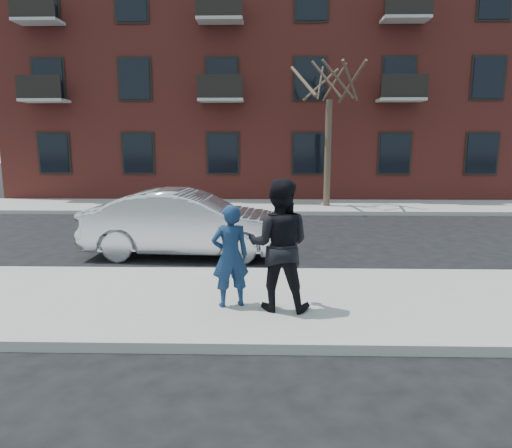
{
  "coord_description": "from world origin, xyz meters",
  "views": [
    {
      "loc": [
        2.07,
        -7.51,
        2.73
      ],
      "look_at": [
        1.88,
        0.4,
        1.29
      ],
      "focal_mm": 32.0,
      "sensor_mm": 36.0,
      "label": 1
    }
  ],
  "objects_px": {
    "man_hoodie": "(230,256)",
    "man_peacoat": "(279,245)",
    "street_tree": "(330,68)",
    "silver_sedan": "(187,223)"
  },
  "relations": [
    {
      "from": "man_peacoat",
      "to": "man_hoodie",
      "type": "bearing_deg",
      "value": 1.04
    },
    {
      "from": "street_tree",
      "to": "man_peacoat",
      "type": "bearing_deg",
      "value": -100.85
    },
    {
      "from": "silver_sedan",
      "to": "man_peacoat",
      "type": "distance_m",
      "value": 4.44
    },
    {
      "from": "man_hoodie",
      "to": "street_tree",
      "type": "bearing_deg",
      "value": -122.26
    },
    {
      "from": "street_tree",
      "to": "man_hoodie",
      "type": "relative_size",
      "value": 4.18
    },
    {
      "from": "street_tree",
      "to": "silver_sedan",
      "type": "distance_m",
      "value": 10.1
    },
    {
      "from": "man_hoodie",
      "to": "man_peacoat",
      "type": "height_order",
      "value": "man_peacoat"
    },
    {
      "from": "silver_sedan",
      "to": "street_tree",
      "type": "bearing_deg",
      "value": -26.57
    },
    {
      "from": "street_tree",
      "to": "man_peacoat",
      "type": "relative_size",
      "value": 3.34
    },
    {
      "from": "silver_sedan",
      "to": "man_hoodie",
      "type": "relative_size",
      "value": 2.96
    }
  ]
}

